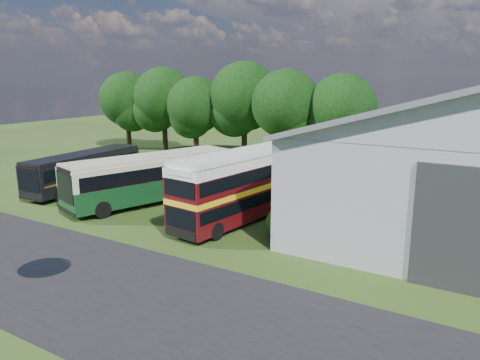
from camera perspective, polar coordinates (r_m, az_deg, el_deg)
The scene contains 15 objects.
ground at distance 23.23m, azimuth -14.47°, elevation -8.59°, with size 120.00×120.00×0.00m, color #263E13.
asphalt_road at distance 19.33m, azimuth -14.63°, elevation -13.10°, with size 60.00×8.00×0.02m, color black.
puddle at distance 22.57m, azimuth -22.72°, elevation -9.85°, with size 2.20×2.20×0.01m, color black.
tree_far_left at distance 54.99m, azimuth -13.63°, elevation 9.54°, with size 6.12×6.12×8.64m.
tree_left_a at distance 51.94m, azimuth -9.28°, elevation 9.91°, with size 6.46×6.46×9.12m.
tree_left_b at distance 48.07m, azimuth -5.46°, elevation 9.06°, with size 5.78×5.78×8.16m.
tree_mid at distance 46.30m, azimuth 0.53°, elevation 10.13°, with size 6.80×6.80×9.60m.
tree_right_a at distance 43.06m, azimuth 5.62°, elevation 9.21°, with size 6.26×6.26×8.83m.
tree_right_b at distance 41.88m, azimuth 12.32°, elevation 8.55°, with size 5.98×5.98×8.45m.
shrub_front at distance 24.65m, azimuth 5.09°, elevation -6.97°, with size 1.70×1.70×1.70m, color #194714.
shrub_mid at distance 26.36m, azimuth 7.05°, elevation -5.69°, with size 1.60×1.60×1.60m, color #194714.
shrub_back at distance 28.11m, azimuth 8.76°, elevation -4.57°, with size 1.80×1.80×1.80m, color #194714.
bus_green_single at distance 31.24m, azimuth -10.77°, elevation 0.29°, with size 5.92×11.69×3.15m.
bus_maroon_double at distance 26.61m, azimuth -0.15°, elevation -0.90°, with size 3.48×9.61×4.04m.
bus_dark_single at distance 36.27m, azimuth -18.41°, elevation 1.19°, with size 3.07×9.94×2.70m.
Camera 1 is at (15.85, -14.83, 8.29)m, focal length 35.00 mm.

